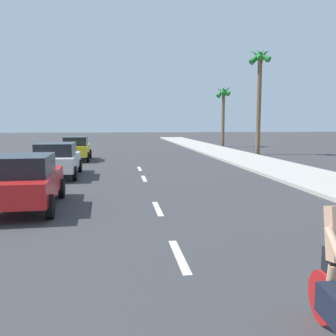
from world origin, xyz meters
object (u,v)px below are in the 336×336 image
Objects in this scene: parked_car_white at (57,159)px; palm_tree_far at (260,72)px; parked_car_red at (25,180)px; parked_car_yellow at (76,148)px; palm_tree_distant at (223,98)px.

palm_tree_far reaches higher than parked_car_white.
parked_car_red is at bearing -128.35° from palm_tree_far.
palm_tree_far is (13.69, 3.07, 5.56)m from parked_car_yellow.
palm_tree_far is (13.74, 10.66, 5.56)m from parked_car_white.
palm_tree_far is at bearing 36.31° from parked_car_white.
palm_tree_distant reaches higher than parked_car_yellow.
parked_car_red is 14.11m from parked_car_yellow.
parked_car_white is 0.52× the size of palm_tree_far.
palm_tree_distant is at bearing 60.95° from parked_car_red.
palm_tree_far is at bearing -89.75° from palm_tree_distant.
parked_car_red and parked_car_yellow have the same top height.
parked_car_red is 30.59m from palm_tree_distant.
parked_car_yellow is at bearing 87.91° from parked_car_red.
parked_car_red is 0.50× the size of palm_tree_far.
parked_car_white is 1.12× the size of parked_car_yellow.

